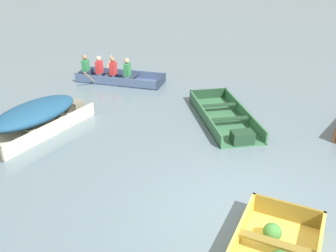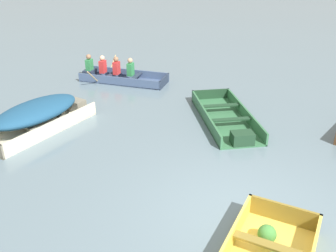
{
  "view_description": "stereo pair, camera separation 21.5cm",
  "coord_description": "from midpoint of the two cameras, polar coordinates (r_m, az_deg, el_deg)",
  "views": [
    {
      "loc": [
        -3.21,
        -4.44,
        4.4
      ],
      "look_at": [
        -0.25,
        3.37,
        0.35
      ],
      "focal_mm": 40.0,
      "sensor_mm": 36.0,
      "label": 1
    },
    {
      "loc": [
        -3.01,
        -4.51,
        4.4
      ],
      "look_at": [
        -0.25,
        3.37,
        0.35
      ],
      "focal_mm": 40.0,
      "sensor_mm": 36.0,
      "label": 2
    }
  ],
  "objects": [
    {
      "name": "rowboat_slate_blue_with_crew",
      "position": [
        13.57,
        -7.26,
        7.76
      ],
      "size": [
        3.05,
        2.71,
        0.88
      ],
      "color": "#475B7F",
      "rests_on": "ground"
    },
    {
      "name": "ground_plane",
      "position": [
        7.0,
        12.37,
        -13.77
      ],
      "size": [
        80.0,
        80.0,
        0.0
      ],
      "primitive_type": "plane",
      "color": "slate"
    },
    {
      "name": "skiff_cream_far_moored",
      "position": [
        10.3,
        -18.65,
        1.81
      ],
      "size": [
        3.16,
        2.84,
        0.75
      ],
      "color": "beige",
      "rests_on": "ground"
    },
    {
      "name": "skiff_green_near_moored",
      "position": [
        10.36,
        9.5,
        1.04
      ],
      "size": [
        1.74,
        3.36,
        0.34
      ],
      "color": "#387047",
      "rests_on": "ground"
    }
  ]
}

